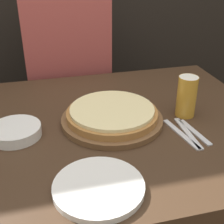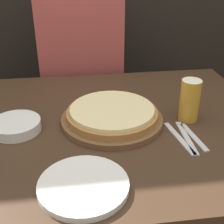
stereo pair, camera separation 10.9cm
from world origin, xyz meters
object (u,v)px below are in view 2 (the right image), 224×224
at_px(spoon, 194,137).
at_px(diner_person, 82,80).
at_px(pizza_on_board, 112,116).
at_px(beer_glass, 190,99).
at_px(dinner_plate, 83,185).
at_px(dinner_knife, 186,138).
at_px(fork, 179,138).
at_px(side_bowl, 16,126).

distance_m(spoon, diner_person, 0.83).
xyz_separation_m(pizza_on_board, beer_glass, (0.27, -0.01, 0.06)).
height_order(dinner_plate, diner_person, diner_person).
bearing_deg(beer_glass, dinner_knife, -110.88).
height_order(pizza_on_board, dinner_knife, pizza_on_board).
bearing_deg(fork, side_bowl, 166.68).
relative_size(beer_glass, fork, 0.76).
bearing_deg(beer_glass, dinner_plate, -141.18).
bearing_deg(diner_person, dinner_knife, -68.02).
bearing_deg(dinner_knife, diner_person, 111.98).
bearing_deg(dinner_knife, side_bowl, 167.26).
xyz_separation_m(dinner_plate, fork, (0.32, 0.19, -0.01)).
xyz_separation_m(dinner_knife, diner_person, (-0.30, 0.76, -0.09)).
relative_size(side_bowl, fork, 0.84).
bearing_deg(dinner_plate, pizza_on_board, 70.18).
bearing_deg(side_bowl, fork, -13.32).
xyz_separation_m(dinner_knife, spoon, (0.03, 0.00, 0.00)).
xyz_separation_m(fork, spoon, (0.05, 0.00, 0.00)).
relative_size(beer_glass, dinner_plate, 0.63).
distance_m(beer_glass, diner_person, 0.74).
xyz_separation_m(fork, dinner_knife, (0.03, 0.00, 0.00)).
height_order(fork, spoon, same).
height_order(side_bowl, dinner_knife, side_bowl).
relative_size(beer_glass, spoon, 0.89).
bearing_deg(fork, beer_glass, 59.76).
bearing_deg(diner_person, pizza_on_board, -82.75).
xyz_separation_m(dinner_plate, spoon, (0.37, 0.19, -0.01)).
bearing_deg(spoon, side_bowl, 167.79).
bearing_deg(dinner_plate, side_bowl, 123.51).
bearing_deg(fork, dinner_knife, 0.00).
distance_m(pizza_on_board, fork, 0.25).
bearing_deg(beer_glass, spoon, -100.20).
xyz_separation_m(pizza_on_board, diner_person, (-0.08, 0.62, -0.11)).
height_order(beer_glass, fork, beer_glass).
bearing_deg(spoon, pizza_on_board, 151.13).
height_order(dinner_knife, spoon, same).
bearing_deg(side_bowl, spoon, -12.21).
relative_size(side_bowl, dinner_knife, 0.84).
bearing_deg(fork, spoon, 0.00).
distance_m(side_bowl, spoon, 0.59).
bearing_deg(dinner_plate, dinner_knife, 29.06).
bearing_deg(dinner_plate, fork, 30.93).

